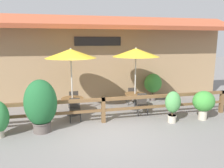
{
  "coord_description": "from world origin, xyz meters",
  "views": [
    {
      "loc": [
        -1.47,
        -6.61,
        3.02
      ],
      "look_at": [
        0.41,
        1.4,
        1.39
      ],
      "focal_mm": 35.0,
      "sensor_mm": 36.0,
      "label": 1
    }
  ],
  "objects": [
    {
      "name": "building_facade",
      "position": [
        0.0,
        4.1,
        2.16
      ],
      "size": [
        14.28,
        1.49,
        4.23
      ],
      "color": "#997A56",
      "rests_on": "ground"
    },
    {
      "name": "patio_umbrella_middle",
      "position": [
        1.7,
        2.36,
        2.52
      ],
      "size": [
        2.03,
        2.03,
        2.75
      ],
      "color": "#B7B2A8",
      "rests_on": "ground"
    },
    {
      "name": "chair_middle_streetside",
      "position": [
        1.78,
        1.67,
        0.48
      ],
      "size": [
        0.51,
        0.51,
        0.86
      ],
      "rotation": [
        0.0,
        0.0,
        -0.24
      ],
      "color": "#332D28",
      "rests_on": "ground"
    },
    {
      "name": "patio_umbrella_near",
      "position": [
        -1.07,
        2.23,
        2.52
      ],
      "size": [
        2.03,
        2.03,
        2.75
      ],
      "color": "#B7B2A8",
      "rests_on": "ground"
    },
    {
      "name": "potted_plant_corner_fern",
      "position": [
        3.07,
        3.55,
        0.87
      ],
      "size": [
        0.89,
        0.81,
        1.39
      ],
      "color": "#564C47",
      "rests_on": "ground"
    },
    {
      "name": "potted_plant_tall_tropical",
      "position": [
        -2.18,
        0.69,
        0.95
      ],
      "size": [
        1.07,
        0.96,
        1.8
      ],
      "color": "#564C47",
      "rests_on": "ground"
    },
    {
      "name": "potted_plant_entrance_palm",
      "position": [
        2.52,
        0.48,
        0.72
      ],
      "size": [
        0.58,
        0.52,
        1.2
      ],
      "color": "#B7AD99",
      "rests_on": "ground"
    },
    {
      "name": "patio_railing",
      "position": [
        0.0,
        1.05,
        0.7
      ],
      "size": [
        10.4,
        0.14,
        0.95
      ],
      "color": "brown",
      "rests_on": "ground"
    },
    {
      "name": "chair_middle_wallside",
      "position": [
        1.77,
        3.06,
        0.48
      ],
      "size": [
        0.44,
        0.44,
        0.86
      ],
      "rotation": [
        0.0,
        0.0,
        3.08
      ],
      "color": "#332D28",
      "rests_on": "ground"
    },
    {
      "name": "ground_plane",
      "position": [
        0.0,
        0.0,
        0.0
      ],
      "size": [
        60.0,
        60.0,
        0.0
      ],
      "primitive_type": "plane",
      "color": "slate"
    },
    {
      "name": "dining_table_middle",
      "position": [
        1.7,
        2.36,
        0.57
      ],
      "size": [
        0.92,
        0.92,
        0.71
      ],
      "color": "brown",
      "rests_on": "ground"
    },
    {
      "name": "potted_plant_small_flowering",
      "position": [
        3.83,
        0.47,
        0.7
      ],
      "size": [
        0.85,
        0.76,
        1.14
      ],
      "color": "#B7AD99",
      "rests_on": "ground"
    },
    {
      "name": "dining_table_near",
      "position": [
        -1.07,
        2.23,
        0.57
      ],
      "size": [
        0.92,
        0.92,
        0.71
      ],
      "color": "brown",
      "rests_on": "ground"
    },
    {
      "name": "chair_near_streetside",
      "position": [
        -1.02,
        1.51,
        0.48
      ],
      "size": [
        0.43,
        0.43,
        0.86
      ],
      "rotation": [
        0.0,
        0.0,
        -0.03
      ],
      "color": "#332D28",
      "rests_on": "ground"
    },
    {
      "name": "chair_near_wallside",
      "position": [
        -0.99,
        2.94,
        0.48
      ],
      "size": [
        0.45,
        0.45,
        0.86
      ],
      "rotation": [
        0.0,
        0.0,
        3.23
      ],
      "color": "#332D28",
      "rests_on": "ground"
    }
  ]
}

